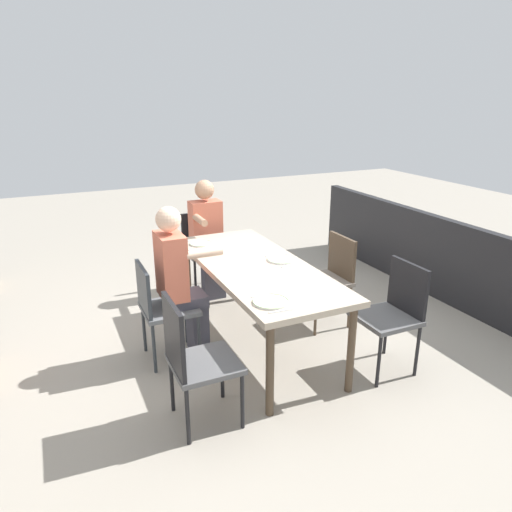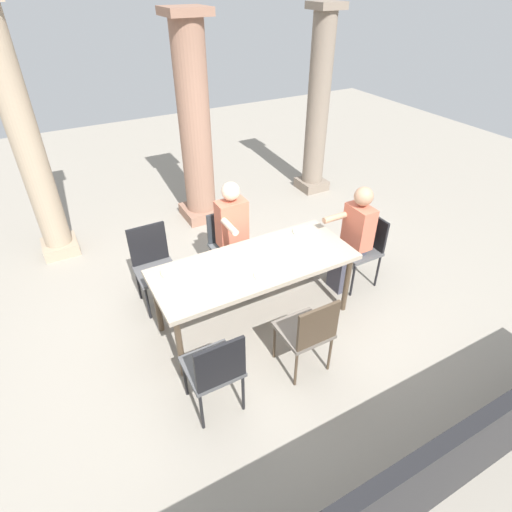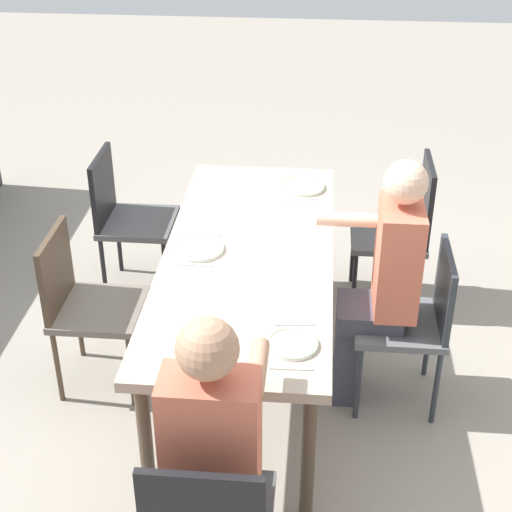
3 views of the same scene
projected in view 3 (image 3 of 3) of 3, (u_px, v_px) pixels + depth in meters
name	position (u px, v px, depth m)	size (l,w,h in m)	color
ground_plane	(249.00, 375.00, 4.22)	(16.00, 16.00, 0.00)	gray
dining_table	(248.00, 264.00, 3.87)	(2.07, 0.83, 0.77)	tan
chair_west_north	(403.00, 225.00, 4.60)	(0.44, 0.44, 0.93)	#4F4F50
chair_west_south	(125.00, 213.00, 4.72)	(0.44, 0.44, 0.90)	#4F4F50
chair_mid_north	(415.00, 315.00, 3.82)	(0.44, 0.44, 0.86)	#5B5E61
chair_mid_south	(83.00, 299.00, 3.95)	(0.44, 0.44, 0.87)	#6A6158
diner_woman_green	(215.00, 447.00, 2.78)	(0.50, 0.35, 1.29)	#3F3F4C
diner_man_white	(382.00, 279.00, 3.73)	(0.34, 0.49, 1.33)	#3F3F4C
plate_0	(302.00, 187.00, 4.47)	(0.26, 0.26, 0.02)	white
fork_0	(303.00, 177.00, 4.60)	(0.02, 0.17, 0.01)	silver
spoon_0	(301.00, 199.00, 4.34)	(0.02, 0.17, 0.01)	silver
plate_1	(199.00, 248.00, 3.85)	(0.25, 0.25, 0.02)	white
fork_1	(203.00, 235.00, 3.98)	(0.02, 0.17, 0.01)	silver
spoon_1	(194.00, 265.00, 3.73)	(0.02, 0.17, 0.01)	silver
plate_2	(293.00, 344.00, 3.17)	(0.21, 0.21, 0.02)	white
fork_2	(294.00, 324.00, 3.31)	(0.02, 0.17, 0.01)	silver
spoon_2	(291.00, 368.00, 3.05)	(0.02, 0.17, 0.01)	silver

